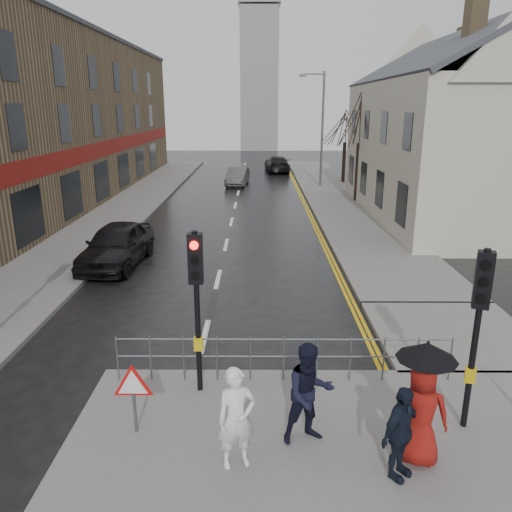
{
  "coord_description": "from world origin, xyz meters",
  "views": [
    {
      "loc": [
        1.41,
        -8.93,
        5.79
      ],
      "look_at": [
        1.34,
        4.92,
        1.62
      ],
      "focal_mm": 35.0,
      "sensor_mm": 36.0,
      "label": 1
    }
  ],
  "objects_px": {
    "pedestrian_b": "(309,394)",
    "car_mid": "(238,176)",
    "pedestrian_d": "(400,433)",
    "car_parked": "(117,245)",
    "pedestrian_a": "(237,418)",
    "pedestrian_with_umbrella": "(422,400)"
  },
  "relations": [
    {
      "from": "pedestrian_b",
      "to": "car_mid",
      "type": "xyz_separation_m",
      "value": [
        -2.47,
        30.56,
        -0.39
      ]
    },
    {
      "from": "pedestrian_d",
      "to": "car_parked",
      "type": "xyz_separation_m",
      "value": [
        -7.54,
        11.4,
        -0.13
      ]
    },
    {
      "from": "pedestrian_a",
      "to": "pedestrian_with_umbrella",
      "type": "relative_size",
      "value": 0.81
    },
    {
      "from": "car_mid",
      "to": "car_parked",
      "type": "bearing_deg",
      "value": -94.85
    },
    {
      "from": "pedestrian_a",
      "to": "pedestrian_with_umbrella",
      "type": "xyz_separation_m",
      "value": [
        2.97,
        0.11,
        0.28
      ]
    },
    {
      "from": "pedestrian_d",
      "to": "car_parked",
      "type": "distance_m",
      "value": 13.67
    },
    {
      "from": "pedestrian_d",
      "to": "car_mid",
      "type": "xyz_separation_m",
      "value": [
        -3.8,
        31.46,
        -0.26
      ]
    },
    {
      "from": "car_mid",
      "to": "pedestrian_a",
      "type": "bearing_deg",
      "value": -82.0
    },
    {
      "from": "car_mid",
      "to": "pedestrian_b",
      "type": "bearing_deg",
      "value": -79.66
    },
    {
      "from": "pedestrian_with_umbrella",
      "to": "pedestrian_d",
      "type": "height_order",
      "value": "pedestrian_with_umbrella"
    },
    {
      "from": "pedestrian_b",
      "to": "pedestrian_d",
      "type": "relative_size",
      "value": 1.17
    },
    {
      "from": "pedestrian_with_umbrella",
      "to": "car_parked",
      "type": "relative_size",
      "value": 0.46
    },
    {
      "from": "pedestrian_b",
      "to": "pedestrian_with_umbrella",
      "type": "bearing_deg",
      "value": -33.55
    },
    {
      "from": "pedestrian_a",
      "to": "pedestrian_b",
      "type": "xyz_separation_m",
      "value": [
        1.23,
        0.64,
        0.05
      ]
    },
    {
      "from": "pedestrian_d",
      "to": "pedestrian_b",
      "type": "bearing_deg",
      "value": 103.61
    },
    {
      "from": "pedestrian_with_umbrella",
      "to": "car_mid",
      "type": "bearing_deg",
      "value": 97.72
    },
    {
      "from": "pedestrian_with_umbrella",
      "to": "car_parked",
      "type": "bearing_deg",
      "value": 125.79
    },
    {
      "from": "pedestrian_a",
      "to": "pedestrian_d",
      "type": "height_order",
      "value": "pedestrian_a"
    },
    {
      "from": "pedestrian_b",
      "to": "pedestrian_d",
      "type": "xyz_separation_m",
      "value": [
        1.33,
        -0.9,
        -0.13
      ]
    },
    {
      "from": "pedestrian_a",
      "to": "car_mid",
      "type": "bearing_deg",
      "value": 74.67
    },
    {
      "from": "pedestrian_with_umbrella",
      "to": "pedestrian_b",
      "type": "bearing_deg",
      "value": 163.14
    },
    {
      "from": "car_mid",
      "to": "pedestrian_with_umbrella",
      "type": "bearing_deg",
      "value": -76.56
    }
  ]
}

